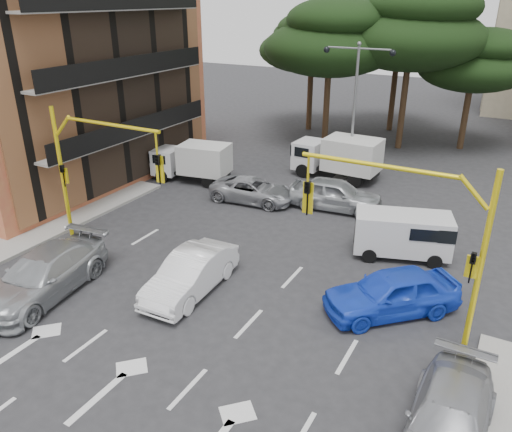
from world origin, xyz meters
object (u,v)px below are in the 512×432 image
(car_white_hatch, at_px, (191,274))
(car_silver_cross_a, at_px, (253,190))
(van_white, at_px, (402,235))
(car_blue_compact, at_px, (392,292))
(car_silver_wagon, at_px, (43,275))
(signal_mast_right, at_px, (421,228))
(car_silver_cross_b, at_px, (336,194))
(signal_mast_left, at_px, (89,161))
(street_lamp_center, at_px, (356,87))
(car_silver_parked, at_px, (448,421))
(box_truck_b, at_px, (337,158))
(box_truck_a, at_px, (192,162))

(car_white_hatch, height_order, car_silver_cross_a, car_white_hatch)
(car_white_hatch, bearing_deg, van_white, 44.54)
(car_blue_compact, xyz_separation_m, car_silver_wagon, (-11.56, -5.00, 0.01))
(signal_mast_right, relative_size, car_blue_compact, 1.26)
(signal_mast_right, xyz_separation_m, car_silver_wagon, (-12.37, -3.99, -3.07))
(car_silver_cross_b, bearing_deg, car_blue_compact, -153.95)
(car_silver_cross_a, bearing_deg, signal_mast_left, 149.91)
(car_blue_compact, xyz_separation_m, car_silver_cross_b, (-5.00, 7.88, 0.01))
(street_lamp_center, bearing_deg, car_silver_parked, -64.10)
(car_silver_wagon, relative_size, box_truck_b, 1.07)
(car_white_hatch, xyz_separation_m, car_silver_cross_b, (1.90, 10.14, 0.05))
(signal_mast_right, distance_m, street_lamp_center, 15.65)
(signal_mast_right, distance_m, car_silver_cross_a, 13.11)
(signal_mast_left, relative_size, car_white_hatch, 1.29)
(car_silver_cross_a, bearing_deg, car_silver_parked, -139.75)
(street_lamp_center, relative_size, car_silver_cross_a, 1.69)
(car_white_hatch, distance_m, van_white, 9.05)
(signal_mast_right, height_order, car_blue_compact, signal_mast_right)
(car_white_hatch, bearing_deg, box_truck_b, 86.64)
(box_truck_b, bearing_deg, car_silver_cross_a, 158.37)
(van_white, bearing_deg, signal_mast_right, -1.87)
(signal_mast_left, xyz_separation_m, car_blue_compact, (12.80, 1.01, -3.08))
(signal_mast_right, xyz_separation_m, car_blue_compact, (-0.80, 1.01, -3.08))
(car_silver_cross_b, xyz_separation_m, van_white, (4.27, -3.52, 0.16))
(car_white_hatch, bearing_deg, car_blue_compact, 15.65)
(car_blue_compact, height_order, car_silver_wagon, car_silver_wagon)
(car_blue_compact, relative_size, box_truck_b, 0.90)
(car_silver_cross_a, xyz_separation_m, box_truck_b, (2.60, 5.77, 0.65))
(signal_mast_left, bearing_deg, car_white_hatch, -11.92)
(street_lamp_center, bearing_deg, signal_mast_right, -64.09)
(car_silver_cross_b, distance_m, car_silver_parked, 14.94)
(car_blue_compact, distance_m, car_silver_cross_b, 9.33)
(car_silver_parked, relative_size, box_truck_a, 1.02)
(box_truck_b, bearing_deg, car_silver_parked, -149.09)
(car_blue_compact, bearing_deg, street_lamp_center, 161.35)
(car_silver_cross_a, height_order, box_truck_a, box_truck_a)
(car_silver_cross_b, height_order, box_truck_a, box_truck_a)
(street_lamp_center, distance_m, car_white_hatch, 15.98)
(street_lamp_center, relative_size, car_silver_cross_b, 1.62)
(car_white_hatch, relative_size, van_white, 1.18)
(box_truck_b, bearing_deg, van_white, -141.27)
(car_blue_compact, relative_size, car_silver_parked, 0.99)
(van_white, distance_m, box_truck_b, 10.08)
(car_silver_wagon, relative_size, car_silver_cross_a, 1.22)
(car_silver_parked, bearing_deg, car_silver_cross_b, 121.42)
(signal_mast_left, bearing_deg, car_silver_cross_b, 48.72)
(street_lamp_center, xyz_separation_m, car_silver_cross_a, (-3.27, -6.27, -4.79))
(car_silver_cross_a, relative_size, van_white, 1.17)
(car_white_hatch, xyz_separation_m, box_truck_a, (-7.18, 10.15, 0.39))
(car_blue_compact, bearing_deg, signal_mast_left, -128.92)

